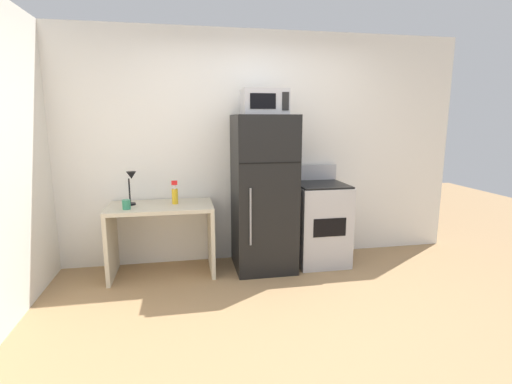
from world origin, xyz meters
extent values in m
plane|color=#9E7A51|center=(0.00, 0.00, 0.00)|extent=(12.00, 12.00, 0.00)
cube|color=white|center=(0.00, 1.70, 1.30)|extent=(5.00, 0.10, 2.60)
cube|color=beige|center=(-1.03, 1.33, 0.73)|extent=(1.07, 0.59, 0.04)
cube|color=beige|center=(-1.55, 1.33, 0.35)|extent=(0.04, 0.59, 0.71)
cube|color=beige|center=(-0.51, 1.33, 0.35)|extent=(0.04, 0.59, 0.71)
cylinder|color=black|center=(-1.34, 1.40, 0.76)|extent=(0.11, 0.11, 0.02)
cylinder|color=black|center=(-1.34, 1.40, 0.90)|extent=(0.02, 0.02, 0.26)
cone|color=black|center=(-1.31, 1.38, 1.07)|extent=(0.10, 0.10, 0.08)
cylinder|color=yellow|center=(-0.88, 1.36, 0.83)|extent=(0.06, 0.06, 0.16)
cylinder|color=white|center=(-0.88, 1.36, 0.93)|extent=(0.02, 0.02, 0.04)
cube|color=red|center=(-0.88, 1.35, 0.98)|extent=(0.06, 0.03, 0.04)
cylinder|color=#338C66|center=(-1.35, 1.20, 0.80)|extent=(0.08, 0.08, 0.09)
cube|color=black|center=(0.06, 1.30, 0.84)|extent=(0.64, 0.65, 1.68)
cube|color=black|center=(0.06, 0.97, 1.21)|extent=(0.62, 0.00, 0.01)
cylinder|color=gray|center=(-0.14, 0.96, 0.67)|extent=(0.02, 0.02, 0.59)
cube|color=#B7B7BC|center=(0.06, 1.28, 1.81)|extent=(0.46, 0.34, 0.26)
cube|color=black|center=(0.01, 1.11, 1.81)|extent=(0.26, 0.01, 0.15)
cube|color=black|center=(0.24, 1.11, 1.81)|extent=(0.07, 0.01, 0.18)
cube|color=#B7B7BC|center=(0.73, 1.33, 0.45)|extent=(0.57, 0.60, 0.90)
cube|color=black|center=(0.73, 1.33, 0.91)|extent=(0.55, 0.58, 0.02)
cube|color=#B7B7BC|center=(0.73, 1.61, 1.01)|extent=(0.57, 0.04, 0.18)
cube|color=black|center=(0.73, 1.03, 0.50)|extent=(0.36, 0.01, 0.20)
camera|label=1|loc=(-0.78, -2.66, 1.63)|focal=26.73mm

